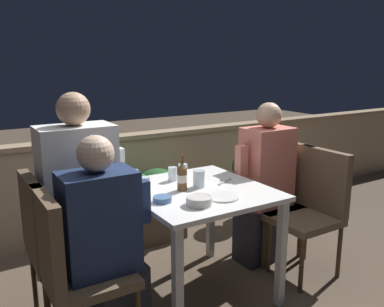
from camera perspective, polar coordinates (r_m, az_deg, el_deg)
The scene contains 22 objects.
ground_plane at distance 2.94m, azimuth 0.73°, elevation -18.87°, with size 16.00×16.00×0.00m, color brown.
parapet_wall at distance 3.84m, azimuth -9.89°, elevation -3.91°, with size 9.00×0.18×0.89m.
dining_table at distance 2.66m, azimuth 0.76°, elevation -7.08°, with size 0.85×0.89×0.74m.
planter_hedge at distance 3.55m, azimuth -8.08°, elevation -6.97°, with size 0.85×0.47×0.62m.
chair_left_near at distance 2.24m, azimuth -16.96°, elevation -14.29°, with size 0.45×0.44×0.92m.
person_navy_jumper at distance 2.27m, azimuth -11.89°, elevation -12.19°, with size 0.48×0.26×1.19m.
chair_left_far at distance 2.54m, azimuth -19.07°, elevation -11.07°, with size 0.45×0.44×0.92m.
person_white_polo at distance 2.53m, azimuth -14.87°, elevation -7.30°, with size 0.50×0.26×1.38m.
chair_right_near at distance 3.12m, azimuth 16.67°, elevation -6.41°, with size 0.45×0.44×0.92m.
chair_right_far at distance 3.34m, azimuth 12.52°, elevation -4.91°, with size 0.45×0.44×0.92m.
person_coral_top at distance 3.18m, azimuth 9.93°, elevation -4.09°, with size 0.47×0.26×1.25m.
beer_bottle at distance 2.57m, azimuth -1.40°, elevation -3.30°, with size 0.06×0.06×0.23m.
plate_0 at distance 2.47m, azimuth 4.26°, elevation -6.05°, with size 0.21×0.21×0.01m.
bowl_0 at distance 2.39m, azimuth -4.19°, elevation -6.35°, with size 0.11×0.11×0.03m.
bowl_1 at distance 2.33m, azimuth 0.99°, elevation -6.57°, with size 0.15×0.15×0.05m.
glass_cup_0 at distance 2.65m, azimuth 0.97°, elevation -3.56°, with size 0.08×0.08×0.11m.
glass_cup_1 at distance 2.88m, azimuth -1.30°, elevation -2.37°, with size 0.06×0.06×0.09m.
glass_cup_2 at distance 2.79m, azimuth -2.74°, elevation -2.89°, with size 0.06×0.06×0.10m.
glass_cup_3 at distance 2.75m, azimuth -8.24°, elevation -3.26°, with size 0.07×0.07×0.09m.
glass_cup_4 at distance 2.52m, azimuth -6.59°, elevation -4.53°, with size 0.06×0.06×0.11m.
fork_0 at distance 2.77m, azimuth 4.62°, elevation -3.95°, with size 0.16×0.09×0.01m.
potted_plant at distance 4.04m, azimuth 7.93°, elevation -3.44°, with size 0.33×0.33×0.69m.
Camera 1 is at (-1.34, -2.11, 1.55)m, focal length 38.00 mm.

